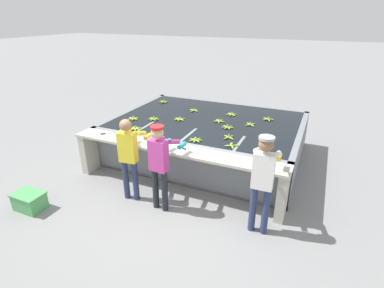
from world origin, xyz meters
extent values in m
plane|color=gray|center=(0.00, 0.00, 0.00)|extent=(80.00, 80.00, 0.00)
cube|color=gray|center=(0.00, 2.06, 0.03)|extent=(4.38, 3.23, 0.06)
cube|color=gray|center=(0.00, 0.51, 0.47)|extent=(4.38, 0.12, 0.94)
cube|color=gray|center=(0.00, 3.62, 0.47)|extent=(4.38, 0.12, 0.94)
cube|color=gray|center=(-2.13, 2.06, 0.47)|extent=(0.12, 3.23, 0.94)
cube|color=gray|center=(2.13, 2.06, 0.47)|extent=(0.12, 3.23, 0.94)
cube|color=black|center=(0.00, 2.06, 0.50)|extent=(4.14, 2.99, 0.87)
cube|color=gray|center=(-1.09, 0.97, 0.47)|extent=(0.06, 0.80, 0.94)
cube|color=gray|center=(0.00, 0.97, 0.47)|extent=(0.06, 0.80, 0.94)
cube|color=gray|center=(1.09, 0.97, 0.47)|extent=(0.06, 0.80, 0.94)
cube|color=#B7B2A3|center=(0.00, 0.23, 0.91)|extent=(4.38, 0.45, 0.05)
cube|color=#B7B2A3|center=(-2.09, 0.23, 0.44)|extent=(0.16, 0.41, 0.89)
cube|color=#B7B2A3|center=(2.09, 0.23, 0.44)|extent=(0.16, 0.41, 0.89)
cylinder|color=navy|center=(-0.70, -0.35, 0.40)|extent=(0.11, 0.11, 0.79)
cylinder|color=navy|center=(-0.50, -0.33, 0.40)|extent=(0.11, 0.11, 0.79)
cube|color=yellow|center=(-0.60, -0.34, 1.07)|extent=(0.34, 0.21, 0.56)
sphere|color=#9E704C|center=(-0.60, -0.34, 1.49)|extent=(0.21, 0.21, 0.21)
cylinder|color=yellow|center=(-0.79, -0.11, 1.27)|extent=(0.12, 0.32, 0.18)
cylinder|color=gold|center=(-0.82, 0.14, 1.11)|extent=(0.11, 0.21, 0.08)
cylinder|color=yellow|center=(-0.47, -0.07, 1.27)|extent=(0.12, 0.32, 0.18)
cylinder|color=gold|center=(-0.50, 0.18, 1.11)|extent=(0.11, 0.21, 0.08)
cylinder|color=#1E2328|center=(-0.03, -0.39, 0.39)|extent=(0.11, 0.11, 0.79)
cylinder|color=#1E2328|center=(0.16, -0.41, 0.39)|extent=(0.11, 0.11, 0.79)
cube|color=#BC388E|center=(0.06, -0.40, 1.07)|extent=(0.33, 0.20, 0.56)
sphere|color=tan|center=(0.06, -0.40, 1.48)|extent=(0.21, 0.21, 0.21)
cylinder|color=red|center=(0.06, -0.40, 1.58)|extent=(0.22, 0.22, 0.04)
cylinder|color=#BC388E|center=(-0.07, -0.13, 1.26)|extent=(0.11, 0.32, 0.18)
cylinder|color=#1EA3AD|center=(-0.05, 0.11, 1.10)|extent=(0.10, 0.21, 0.08)
cylinder|color=#BC388E|center=(0.25, -0.16, 1.26)|extent=(0.11, 0.32, 0.18)
cylinder|color=#1EA3AD|center=(0.27, 0.08, 1.10)|extent=(0.10, 0.21, 0.08)
cylinder|color=navy|center=(1.71, -0.30, 0.41)|extent=(0.11, 0.11, 0.82)
cylinder|color=navy|center=(1.91, -0.29, 0.41)|extent=(0.11, 0.11, 0.82)
cube|color=white|center=(1.81, -0.30, 1.11)|extent=(0.33, 0.18, 0.58)
sphere|color=#896042|center=(1.81, -0.30, 1.55)|extent=(0.22, 0.22, 0.22)
cylinder|color=#9E9E99|center=(1.81, -0.30, 1.65)|extent=(0.23, 0.23, 0.04)
cylinder|color=white|center=(1.64, -0.05, 1.32)|extent=(0.09, 0.31, 0.18)
cylinder|color=gold|center=(1.63, 0.20, 1.15)|extent=(0.09, 0.20, 0.08)
cylinder|color=white|center=(1.96, -0.04, 1.32)|extent=(0.09, 0.31, 0.18)
cylinder|color=gold|center=(1.95, 0.21, 1.15)|extent=(0.09, 0.20, 0.08)
ellipsoid|color=#93BC3D|center=(0.47, 2.63, 0.95)|extent=(0.17, 0.11, 0.04)
ellipsoid|color=#93BC3D|center=(0.43, 2.66, 0.95)|extent=(0.05, 0.17, 0.04)
ellipsoid|color=#93BC3D|center=(0.38, 2.64, 0.95)|extent=(0.16, 0.12, 0.04)
ellipsoid|color=#93BC3D|center=(0.37, 2.59, 0.95)|extent=(0.17, 0.11, 0.04)
ellipsoid|color=#93BC3D|center=(0.42, 2.55, 0.95)|extent=(0.05, 0.17, 0.04)
ellipsoid|color=#93BC3D|center=(0.47, 2.58, 0.95)|extent=(0.16, 0.12, 0.04)
cylinder|color=tan|center=(0.42, 2.61, 0.99)|extent=(0.03, 0.03, 0.05)
ellipsoid|color=#9EC642|center=(-0.59, 2.48, 0.95)|extent=(0.08, 0.17, 0.04)
ellipsoid|color=#9EC642|center=(-0.52, 2.51, 0.95)|extent=(0.17, 0.08, 0.04)
ellipsoid|color=#9EC642|center=(-0.55, 2.58, 0.95)|extent=(0.08, 0.17, 0.04)
ellipsoid|color=#9EC642|center=(-0.62, 2.55, 0.95)|extent=(0.17, 0.08, 0.04)
cylinder|color=tan|center=(-0.57, 2.53, 0.99)|extent=(0.03, 0.03, 0.05)
ellipsoid|color=#75A333|center=(0.57, 1.72, 0.95)|extent=(0.17, 0.11, 0.04)
ellipsoid|color=#75A333|center=(0.57, 1.67, 0.95)|extent=(0.17, 0.11, 0.04)
ellipsoid|color=#75A333|center=(0.61, 1.64, 0.95)|extent=(0.07, 0.17, 0.04)
ellipsoid|color=#75A333|center=(0.65, 1.65, 0.95)|extent=(0.13, 0.16, 0.04)
ellipsoid|color=#75A333|center=(0.67, 1.69, 0.95)|extent=(0.17, 0.04, 0.04)
ellipsoid|color=#75A333|center=(0.65, 1.74, 0.95)|extent=(0.13, 0.16, 0.04)
ellipsoid|color=#75A333|center=(0.61, 1.75, 0.95)|extent=(0.07, 0.17, 0.04)
cylinder|color=tan|center=(0.62, 1.69, 0.99)|extent=(0.03, 0.03, 0.05)
ellipsoid|color=#93BC3D|center=(-0.56, 1.78, 0.95)|extent=(0.15, 0.14, 0.04)
ellipsoid|color=#93BC3D|center=(-0.61, 1.80, 0.95)|extent=(0.08, 0.17, 0.04)
ellipsoid|color=#93BC3D|center=(-0.65, 1.76, 0.95)|extent=(0.17, 0.08, 0.04)
ellipsoid|color=#93BC3D|center=(-0.64, 1.71, 0.95)|extent=(0.15, 0.14, 0.04)
ellipsoid|color=#93BC3D|center=(-0.59, 1.69, 0.95)|extent=(0.08, 0.17, 0.04)
ellipsoid|color=#93BC3D|center=(-0.55, 1.73, 0.95)|extent=(0.17, 0.08, 0.04)
cylinder|color=tan|center=(-0.60, 1.75, 0.99)|extent=(0.03, 0.03, 0.05)
ellipsoid|color=#7FAD33|center=(0.31, 0.75, 0.95)|extent=(0.17, 0.09, 0.04)
ellipsoid|color=#7FAD33|center=(0.28, 0.78, 0.95)|extent=(0.09, 0.17, 0.04)
ellipsoid|color=#7FAD33|center=(0.23, 0.78, 0.95)|extent=(0.12, 0.16, 0.04)
ellipsoid|color=#7FAD33|center=(0.21, 0.74, 0.95)|extent=(0.17, 0.06, 0.04)
ellipsoid|color=#7FAD33|center=(0.22, 0.69, 0.95)|extent=(0.15, 0.14, 0.04)
ellipsoid|color=#7FAD33|center=(0.27, 0.68, 0.95)|extent=(0.05, 0.17, 0.04)
ellipsoid|color=#7FAD33|center=(0.31, 0.70, 0.95)|extent=(0.16, 0.12, 0.04)
cylinder|color=tan|center=(0.26, 0.73, 0.99)|extent=(0.03, 0.03, 0.05)
ellipsoid|color=#8CB738|center=(1.38, 2.62, 0.95)|extent=(0.17, 0.07, 0.04)
ellipsoid|color=#8CB738|center=(1.33, 2.67, 0.95)|extent=(0.06, 0.17, 0.04)
ellipsoid|color=#8CB738|center=(1.28, 2.64, 0.95)|extent=(0.17, 0.10, 0.04)
ellipsoid|color=#8CB738|center=(1.29, 2.57, 0.95)|extent=(0.14, 0.15, 0.04)
ellipsoid|color=#8CB738|center=(1.35, 2.56, 0.95)|extent=(0.11, 0.17, 0.04)
cylinder|color=tan|center=(1.33, 2.61, 0.99)|extent=(0.03, 0.03, 0.05)
ellipsoid|color=#93BC3D|center=(0.98, 0.81, 0.95)|extent=(0.11, 0.17, 0.04)
ellipsoid|color=#93BC3D|center=(0.96, 0.73, 0.95)|extent=(0.17, 0.11, 0.04)
ellipsoid|color=#93BC3D|center=(1.03, 0.71, 0.95)|extent=(0.11, 0.17, 0.04)
ellipsoid|color=#93BC3D|center=(1.05, 0.78, 0.95)|extent=(0.17, 0.11, 0.04)
cylinder|color=tan|center=(1.00, 0.76, 0.99)|extent=(0.03, 0.03, 0.05)
ellipsoid|color=#7FAD33|center=(0.87, 1.11, 0.95)|extent=(0.17, 0.11, 0.04)
ellipsoid|color=#7FAD33|center=(0.85, 1.18, 0.95)|extent=(0.11, 0.17, 0.04)
ellipsoid|color=#7FAD33|center=(0.77, 1.16, 0.95)|extent=(0.17, 0.11, 0.04)
ellipsoid|color=#7FAD33|center=(0.80, 1.09, 0.95)|extent=(0.11, 0.17, 0.04)
cylinder|color=tan|center=(0.82, 1.14, 0.99)|extent=(0.03, 0.03, 0.05)
ellipsoid|color=#9EC642|center=(-1.65, 1.38, 0.95)|extent=(0.10, 0.17, 0.04)
ellipsoid|color=#9EC642|center=(-1.69, 1.34, 0.95)|extent=(0.17, 0.06, 0.04)
ellipsoid|color=#9EC642|center=(-1.67, 1.28, 0.95)|extent=(0.13, 0.16, 0.04)
ellipsoid|color=#9EC642|center=(-1.61, 1.28, 0.95)|extent=(0.10, 0.17, 0.04)
ellipsoid|color=#9EC642|center=(-1.58, 1.32, 0.95)|extent=(0.17, 0.06, 0.04)
ellipsoid|color=#9EC642|center=(-1.60, 1.37, 0.95)|extent=(0.13, 0.16, 0.04)
cylinder|color=tan|center=(-1.63, 1.33, 0.99)|extent=(0.03, 0.03, 0.05)
ellipsoid|color=#8CB738|center=(-1.22, 0.73, 0.95)|extent=(0.09, 0.17, 0.04)
ellipsoid|color=#8CB738|center=(-1.17, 0.73, 0.95)|extent=(0.12, 0.16, 0.04)
ellipsoid|color=#8CB738|center=(-1.15, 0.77, 0.95)|extent=(0.17, 0.05, 0.04)
ellipsoid|color=#8CB738|center=(-1.17, 0.82, 0.95)|extent=(0.14, 0.15, 0.04)
ellipsoid|color=#8CB738|center=(-1.21, 0.83, 0.95)|extent=(0.06, 0.17, 0.04)
ellipsoid|color=#8CB738|center=(-1.25, 0.81, 0.95)|extent=(0.16, 0.12, 0.04)
ellipsoid|color=#8CB738|center=(-1.26, 0.76, 0.95)|extent=(0.17, 0.09, 0.04)
cylinder|color=tan|center=(-1.21, 0.78, 0.99)|extent=(0.03, 0.03, 0.05)
ellipsoid|color=#7FAD33|center=(-1.22, 1.52, 0.95)|extent=(0.17, 0.08, 0.04)
ellipsoid|color=#7FAD33|center=(-1.22, 1.48, 0.95)|extent=(0.16, 0.13, 0.04)
ellipsoid|color=#7FAD33|center=(-1.18, 1.45, 0.95)|extent=(0.05, 0.17, 0.04)
ellipsoid|color=#7FAD33|center=(-1.13, 1.47, 0.95)|extent=(0.15, 0.14, 0.04)
ellipsoid|color=#7FAD33|center=(-1.12, 1.52, 0.95)|extent=(0.17, 0.06, 0.04)
ellipsoid|color=#7FAD33|center=(-1.15, 1.56, 0.95)|extent=(0.11, 0.17, 0.04)
ellipsoid|color=#7FAD33|center=(-1.19, 1.56, 0.95)|extent=(0.10, 0.17, 0.04)
cylinder|color=tan|center=(-1.17, 1.51, 0.99)|extent=(0.03, 0.03, 0.05)
ellipsoid|color=#93BC3D|center=(1.01, 2.03, 0.95)|extent=(0.13, 0.16, 0.04)
ellipsoid|color=#93BC3D|center=(1.08, 2.04, 0.95)|extent=(0.16, 0.13, 0.04)
ellipsoid|color=#93BC3D|center=(1.07, 2.11, 0.95)|extent=(0.13, 0.16, 0.04)
ellipsoid|color=#93BC3D|center=(1.00, 2.10, 0.95)|extent=(0.16, 0.13, 0.04)
cylinder|color=tan|center=(1.04, 2.07, 0.99)|extent=(0.03, 0.03, 0.05)
ellipsoid|color=#8CB738|center=(0.26, 1.97, 0.95)|extent=(0.16, 0.13, 0.04)
ellipsoid|color=#8CB738|center=(0.32, 1.95, 0.95)|extent=(0.08, 0.17, 0.04)
ellipsoid|color=#8CB738|center=(0.36, 2.00, 0.95)|extent=(0.17, 0.04, 0.04)
ellipsoid|color=#8CB738|center=(0.33, 2.06, 0.95)|extent=(0.09, 0.17, 0.04)
ellipsoid|color=#8CB738|center=(0.27, 2.04, 0.95)|extent=(0.16, 0.13, 0.04)
cylinder|color=tan|center=(0.31, 2.01, 0.99)|extent=(0.03, 0.03, 0.05)
ellipsoid|color=#7FAD33|center=(-1.75, 2.95, 0.95)|extent=(0.17, 0.10, 0.04)
ellipsoid|color=#7FAD33|center=(-1.74, 2.89, 0.95)|extent=(0.16, 0.13, 0.04)
ellipsoid|color=#7FAD33|center=(-1.69, 2.87, 0.95)|extent=(0.05, 0.17, 0.04)
ellipsoid|color=#7FAD33|center=(-1.65, 2.90, 0.95)|extent=(0.17, 0.10, 0.04)
ellipsoid|color=#7FAD33|center=(-1.65, 2.96, 0.95)|extent=(0.16, 0.13, 0.04)
ellipsoid|color=#7FAD33|center=(-1.70, 2.98, 0.95)|extent=(0.05, 0.17, 0.04)
cylinder|color=tan|center=(-1.70, 2.93, 0.99)|extent=(0.03, 0.03, 0.05)
cube|color=silver|center=(0.41, 0.21, 0.95)|extent=(0.20, 0.09, 0.00)
cube|color=black|center=(0.22, 0.27, 0.95)|extent=(0.10, 0.05, 0.02)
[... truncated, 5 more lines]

